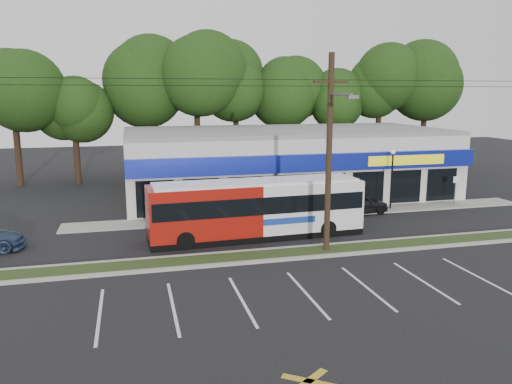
{
  "coord_description": "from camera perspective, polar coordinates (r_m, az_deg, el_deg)",
  "views": [
    {
      "loc": [
        -6.62,
        -22.09,
        8.01
      ],
      "look_at": [
        0.26,
        5.0,
        2.52
      ],
      "focal_mm": 35.0,
      "sensor_mm": 36.0,
      "label": 1
    }
  ],
  "objects": [
    {
      "name": "curb_south",
      "position": [
        24.53,
        2.22,
        -7.79
      ],
      "size": [
        40.0,
        0.25,
        0.14
      ],
      "primitive_type": "cube",
      "color": "#9E9E93",
      "rests_on": "ground"
    },
    {
      "name": "sign_post",
      "position": [
        38.65,
        21.84,
        0.69
      ],
      "size": [
        0.45,
        0.1,
        2.23
      ],
      "color": "#59595E",
      "rests_on": "ground"
    },
    {
      "name": "pedestrian_a",
      "position": [
        34.4,
        11.22,
        -1.26
      ],
      "size": [
        0.61,
        0.46,
        1.54
      ],
      "primitive_type": "imported",
      "rotation": [
        0.0,
        0.0,
        3.31
      ],
      "color": "beige",
      "rests_on": "ground"
    },
    {
      "name": "strip_mall",
      "position": [
        40.25,
        3.42,
        3.44
      ],
      "size": [
        25.0,
        12.55,
        5.3
      ],
      "color": "beige",
      "rests_on": "ground"
    },
    {
      "name": "utility_pole",
      "position": [
        25.02,
        8.06,
        5.04
      ],
      "size": [
        50.0,
        2.77,
        10.0
      ],
      "color": "black",
      "rests_on": "ground"
    },
    {
      "name": "grass_strip",
      "position": [
        25.31,
        1.68,
        -7.21
      ],
      "size": [
        40.0,
        1.6,
        0.12
      ],
      "primitive_type": "cube",
      "color": "#223214",
      "rests_on": "ground"
    },
    {
      "name": "ground",
      "position": [
        24.42,
        2.32,
        -8.06
      ],
      "size": [
        120.0,
        120.0,
        0.0
      ],
      "primitive_type": "plane",
      "color": "black",
      "rests_on": "ground"
    },
    {
      "name": "pedestrian_b",
      "position": [
        33.36,
        5.7,
        -1.41
      ],
      "size": [
        0.9,
        0.77,
        1.62
      ],
      "primitive_type": "imported",
      "rotation": [
        0.0,
        0.0,
        3.36
      ],
      "color": "beige",
      "rests_on": "ground"
    },
    {
      "name": "metrobus",
      "position": [
        28.16,
        0.1,
        -1.77
      ],
      "size": [
        12.3,
        3.12,
        3.28
      ],
      "rotation": [
        0.0,
        0.0,
        0.04
      ],
      "color": "#99130B",
      "rests_on": "ground"
    },
    {
      "name": "lamp_post",
      "position": [
        35.96,
        15.29,
        2.17
      ],
      "size": [
        0.3,
        0.3,
        4.25
      ],
      "color": "black",
      "rests_on": "ground"
    },
    {
      "name": "tree_line",
      "position": [
        49.25,
        -1.83,
        11.57
      ],
      "size": [
        46.76,
        6.76,
        11.83
      ],
      "color": "black",
      "rests_on": "ground"
    },
    {
      "name": "car_dark",
      "position": [
        34.52,
        11.63,
        -1.34
      ],
      "size": [
        4.38,
        2.36,
        1.42
      ],
      "primitive_type": "imported",
      "rotation": [
        0.0,
        0.0,
        1.74
      ],
      "color": "black",
      "rests_on": "ground"
    },
    {
      "name": "sidewalk",
      "position": [
        34.14,
        6.08,
        -2.44
      ],
      "size": [
        32.0,
        2.2,
        0.1
      ],
      "primitive_type": "cube",
      "color": "#9E9E93",
      "rests_on": "ground"
    },
    {
      "name": "curb_north",
      "position": [
        26.08,
        1.16,
        -6.62
      ],
      "size": [
        40.0,
        0.25,
        0.14
      ],
      "primitive_type": "cube",
      "color": "#9E9E93",
      "rests_on": "ground"
    }
  ]
}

